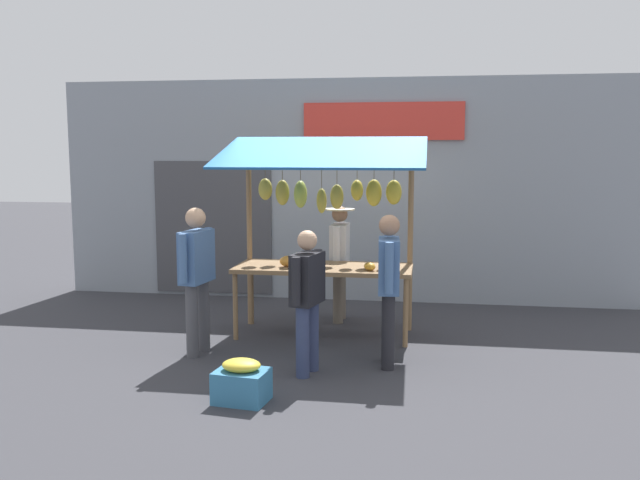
# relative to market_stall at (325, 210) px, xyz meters

# --- Properties ---
(ground_plane) EXTENTS (40.00, 40.00, 0.00)m
(ground_plane) POSITION_rel_market_stall_xyz_m (0.01, 0.07, -1.58)
(ground_plane) COLOR #38383D
(street_backdrop) EXTENTS (9.00, 0.30, 3.40)m
(street_backdrop) POSITION_rel_market_stall_xyz_m (0.04, -2.13, 0.12)
(street_backdrop) COLOR #8C939E
(street_backdrop) RESTS_ON ground
(market_stall) EXTENTS (2.50, 1.46, 2.50)m
(market_stall) POSITION_rel_market_stall_xyz_m (0.00, 0.00, 0.00)
(market_stall) COLOR olive
(market_stall) RESTS_ON ground
(vendor_with_sunhat) EXTENTS (0.41, 0.68, 1.58)m
(vendor_with_sunhat) POSITION_rel_market_stall_xyz_m (-0.10, -0.68, -0.66)
(vendor_with_sunhat) COLOR #726656
(vendor_with_sunhat) RESTS_ON ground
(shopper_with_shopping_bag) EXTENTS (0.29, 0.71, 1.68)m
(shopper_with_shopping_bag) POSITION_rel_market_stall_xyz_m (1.30, 1.10, -0.60)
(shopper_with_shopping_bag) COLOR #4C4C51
(shopper_with_shopping_bag) RESTS_ON ground
(shopper_with_ponytail) EXTENTS (0.32, 0.65, 1.51)m
(shopper_with_ponytail) POSITION_rel_market_stall_xyz_m (-0.06, 1.61, -0.72)
(shopper_with_ponytail) COLOR navy
(shopper_with_ponytail) RESTS_ON ground
(shopper_in_striped_shirt) EXTENTS (0.25, 0.70, 1.65)m
(shopper_in_striped_shirt) POSITION_rel_market_stall_xyz_m (-0.87, 1.21, -0.62)
(shopper_in_striped_shirt) COLOR #232328
(shopper_in_striped_shirt) RESTS_ON ground
(produce_crate_near) EXTENTS (0.52, 0.43, 0.41)m
(produce_crate_near) POSITION_rel_market_stall_xyz_m (0.40, 2.51, -1.39)
(produce_crate_near) COLOR teal
(produce_crate_near) RESTS_ON ground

